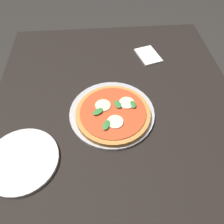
{
  "coord_description": "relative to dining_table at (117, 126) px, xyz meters",
  "views": [
    {
      "loc": [
        0.53,
        -0.06,
        1.42
      ],
      "look_at": [
        0.02,
        -0.02,
        0.78
      ],
      "focal_mm": 35.08,
      "sensor_mm": 36.0,
      "label": 1
    }
  ],
  "objects": [
    {
      "name": "napkin",
      "position": [
        -0.32,
        0.18,
        0.12
      ],
      "size": [
        0.15,
        0.12,
        0.01
      ],
      "primitive_type": "cube",
      "rotation": [
        0.0,
        0.0,
        0.28
      ],
      "color": "white",
      "rests_on": "dining_table"
    },
    {
      "name": "dining_table",
      "position": [
        0.0,
        0.0,
        0.0
      ],
      "size": [
        1.16,
        0.97,
        0.77
      ],
      "color": "black",
      "rests_on": "ground_plane"
    },
    {
      "name": "ground_plane",
      "position": [
        0.0,
        0.0,
        -0.66
      ],
      "size": [
        6.0,
        6.0,
        0.0
      ],
      "primitive_type": "plane",
      "color": "#2D2B28"
    },
    {
      "name": "plate_white",
      "position": [
        0.19,
        -0.33,
        0.12
      ],
      "size": [
        0.24,
        0.24,
        0.01
      ],
      "primitive_type": "cylinder",
      "color": "white",
      "rests_on": "dining_table"
    },
    {
      "name": "serving_tray",
      "position": [
        0.02,
        -0.02,
        0.12
      ],
      "size": [
        0.32,
        0.32,
        0.01
      ],
      "primitive_type": "cylinder",
      "color": "#B2B2B7",
      "rests_on": "dining_table"
    },
    {
      "name": "pizza",
      "position": [
        0.03,
        -0.02,
        0.14
      ],
      "size": [
        0.27,
        0.27,
        0.03
      ],
      "color": "#C6843F",
      "rests_on": "serving_tray"
    }
  ]
}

